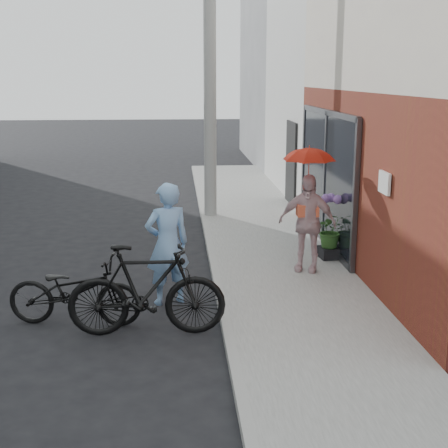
{
  "coord_description": "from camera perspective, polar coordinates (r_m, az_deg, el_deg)",
  "views": [
    {
      "loc": [
        0.33,
        -8.0,
        3.25
      ],
      "look_at": [
        1.02,
        0.96,
        1.1
      ],
      "focal_mm": 50.0,
      "sensor_mm": 36.0,
      "label": 1
    }
  ],
  "objects": [
    {
      "name": "potted_plant",
      "position": [
        11.01,
        9.76,
        -0.56
      ],
      "size": [
        0.56,
        0.48,
        0.62
      ],
      "primitive_type": "imported",
      "color": "#315E25",
      "rests_on": "planter"
    },
    {
      "name": "parasol",
      "position": [
        9.99,
        7.8,
        6.54
      ],
      "size": [
        0.8,
        0.8,
        0.7
      ],
      "primitive_type": "imported",
      "color": "red",
      "rests_on": "kimono_woman"
    },
    {
      "name": "curb",
      "position": [
        10.52,
        -0.88,
        -4.2
      ],
      "size": [
        0.12,
        24.0,
        0.12
      ],
      "primitive_type": "cube",
      "color": "#9E9E99",
      "rests_on": "ground"
    },
    {
      "name": "planter",
      "position": [
        11.11,
        9.68,
        -2.59
      ],
      "size": [
        0.4,
        0.4,
        0.19
      ],
      "primitive_type": "cube",
      "rotation": [
        0.0,
        0.0,
        0.11
      ],
      "color": "black",
      "rests_on": "sidewalk"
    },
    {
      "name": "ground",
      "position": [
        8.64,
        -6.34,
        -8.72
      ],
      "size": [
        80.0,
        80.0,
        0.0
      ],
      "primitive_type": "plane",
      "color": "black",
      "rests_on": "ground"
    },
    {
      "name": "kimono_woman",
      "position": [
        10.19,
        7.6,
        0.1
      ],
      "size": [
        1.01,
        0.73,
        1.6
      ],
      "primitive_type": "imported",
      "rotation": [
        0.0,
        0.0,
        -0.41
      ],
      "color": "beige",
      "rests_on": "sidewalk"
    },
    {
      "name": "officer",
      "position": [
        8.97,
        -5.19,
        -1.83
      ],
      "size": [
        0.75,
        0.61,
        1.79
      ],
      "primitive_type": "imported",
      "rotation": [
        0.0,
        0.0,
        3.45
      ],
      "color": "#7CAADD",
      "rests_on": "ground"
    },
    {
      "name": "plaster_building",
      "position": [
        18.34,
        18.11,
        13.59
      ],
      "size": [
        8.0,
        6.0,
        7.0
      ],
      "primitive_type": "cube",
      "color": "silver",
      "rests_on": "ground"
    },
    {
      "name": "east_building_far",
      "position": [
        24.97,
        11.9,
        13.74
      ],
      "size": [
        8.0,
        8.0,
        7.0
      ],
      "primitive_type": "cube",
      "color": "gray",
      "rests_on": "ground"
    },
    {
      "name": "sidewalk",
      "position": [
        10.65,
        5.38,
        -4.04
      ],
      "size": [
        2.2,
        24.0,
        0.12
      ],
      "primitive_type": "cube",
      "color": "gray",
      "rests_on": "ground"
    },
    {
      "name": "bike_right",
      "position": [
        7.98,
        -7.09,
        -6.03
      ],
      "size": [
        2.01,
        0.6,
        1.2
      ],
      "primitive_type": "imported",
      "rotation": [
        0.0,
        0.0,
        1.55
      ],
      "color": "black",
      "rests_on": "ground"
    },
    {
      "name": "utility_pole",
      "position": [
        14.03,
        -1.31,
        14.47
      ],
      "size": [
        0.28,
        0.28,
        7.0
      ],
      "primitive_type": "cylinder",
      "color": "#9E9E99",
      "rests_on": "ground"
    },
    {
      "name": "bike_left",
      "position": [
        8.52,
        -13.5,
        -5.98
      ],
      "size": [
        1.86,
        0.89,
        0.94
      ],
      "primitive_type": "imported",
      "rotation": [
        0.0,
        0.0,
        1.42
      ],
      "color": "black",
      "rests_on": "ground"
    }
  ]
}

